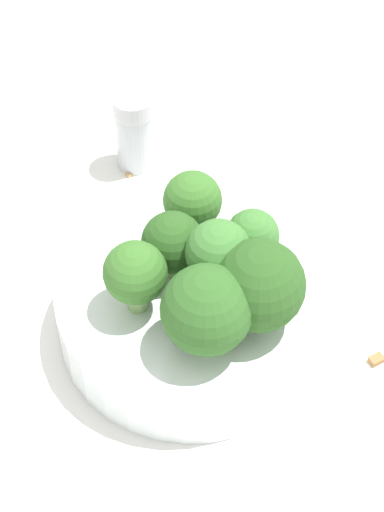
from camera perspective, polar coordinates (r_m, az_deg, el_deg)
ground_plane at (r=0.57m, az=0.00°, el=-4.80°), size 3.00×3.00×0.00m
bowl at (r=0.56m, az=0.00°, el=-3.51°), size 0.17×0.17×0.04m
broccoli_floret_0 at (r=0.51m, az=1.76°, el=0.06°), size 0.04×0.04×0.06m
broccoli_floret_1 at (r=0.53m, az=-1.21°, el=0.92°), size 0.04×0.04×0.05m
broccoli_floret_2 at (r=0.50m, az=4.43°, el=-2.01°), size 0.06×0.06×0.06m
broccoli_floret_3 at (r=0.56m, az=0.04°, el=3.66°), size 0.04×0.04×0.05m
broccoli_floret_4 at (r=0.49m, az=0.98°, el=-3.66°), size 0.05×0.05×0.06m
broccoli_floret_5 at (r=0.51m, az=-3.80°, el=-1.21°), size 0.04×0.04×0.05m
broccoli_floret_6 at (r=0.53m, az=4.03°, el=1.19°), size 0.03×0.03×0.05m
pepper_shaker at (r=0.66m, az=-3.86°, el=8.31°), size 0.03×0.03×0.07m
almond_crumb_0 at (r=0.63m, az=-6.87°, el=1.67°), size 0.01×0.01×0.01m
almond_crumb_1 at (r=0.65m, az=2.29°, el=3.78°), size 0.01×0.01×0.01m
almond_crumb_2 at (r=0.67m, az=-4.27°, el=5.53°), size 0.00×0.01×0.01m
almond_crumb_3 at (r=0.57m, az=12.24°, el=-6.63°), size 0.01×0.01×0.01m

